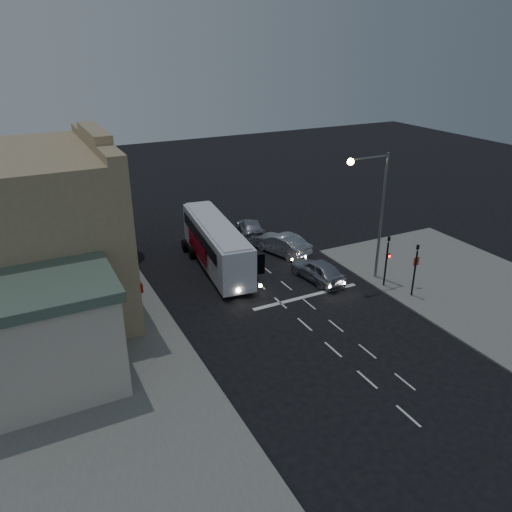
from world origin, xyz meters
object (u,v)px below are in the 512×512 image
car_sedan_a (281,244)px  traffic_signal_side (416,264)px  tour_bus (216,243)px  car_suv (318,270)px  regulatory_sign (415,267)px  traffic_signal_main (387,255)px  streetlight (375,203)px  car_sedan_b (251,228)px  street_tree (105,201)px

car_sedan_a → traffic_signal_side: traffic_signal_side is taller
tour_bus → car_suv: 7.88m
car_suv → regulatory_sign: regulatory_sign is taller
car_sedan_a → traffic_signal_main: 9.24m
traffic_signal_main → streetlight: 3.61m
streetlight → car_sedan_b: bearing=107.3°
tour_bus → traffic_signal_side: 14.35m
traffic_signal_main → regulatory_sign: size_ratio=1.86×
car_suv → car_sedan_b: (-0.37, 10.12, -0.07)m
car_sedan_a → car_sedan_b: size_ratio=1.03×
car_sedan_b → car_suv: bearing=108.8°
tour_bus → car_sedan_b: tour_bus is taller
car_suv → car_sedan_a: size_ratio=0.91×
car_sedan_b → traffic_signal_side: traffic_signal_side is taller
tour_bus → car_sedan_a: size_ratio=2.28×
tour_bus → car_sedan_b: (5.19, 4.64, -1.18)m
car_sedan_b → streetlight: bearing=123.9°
car_sedan_b → traffic_signal_side: 15.90m
car_sedan_a → street_tree: size_ratio=0.82×
tour_bus → car_sedan_b: size_ratio=2.36×
traffic_signal_side → traffic_signal_main: bearing=109.5°
car_sedan_a → regulatory_sign: 10.79m
car_suv → streetlight: (3.28, -1.60, 4.95)m
car_sedan_a → traffic_signal_side: 11.31m
streetlight → street_tree: streetlight is taller
car_sedan_a → car_sedan_b: bearing=-102.9°
tour_bus → streetlight: (8.83, -7.08, 3.84)m
car_suv → car_sedan_b: car_suv is taller
regulatory_sign → tour_bus: bearing=138.6°
car_suv → traffic_signal_side: traffic_signal_side is taller
traffic_signal_main → traffic_signal_side: 2.10m
tour_bus → car_sedan_a: tour_bus is taller
traffic_signal_main → streetlight: size_ratio=0.46×
tour_bus → car_suv: size_ratio=2.52×
car_suv → traffic_signal_main: 4.93m
car_sedan_b → traffic_signal_main: traffic_signal_main is taller
traffic_signal_main → regulatory_sign: traffic_signal_main is taller
tour_bus → regulatory_sign: size_ratio=5.27×
car_sedan_b → regulatory_sign: size_ratio=2.24×
car_sedan_a → street_tree: 14.12m
traffic_signal_side → streetlight: bearing=105.7°
car_sedan_a → streetlight: 9.13m
traffic_signal_main → street_tree: (-15.81, 14.25, 2.08)m
car_sedan_b → streetlight: size_ratio=0.55×
streetlight → tour_bus: bearing=141.3°
car_sedan_a → streetlight: bearing=96.9°
car_sedan_b → traffic_signal_side: size_ratio=1.20×
car_sedan_b → traffic_signal_main: size_ratio=1.20×
street_tree → car_sedan_b: bearing=-5.3°
car_suv → car_sedan_a: 5.39m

